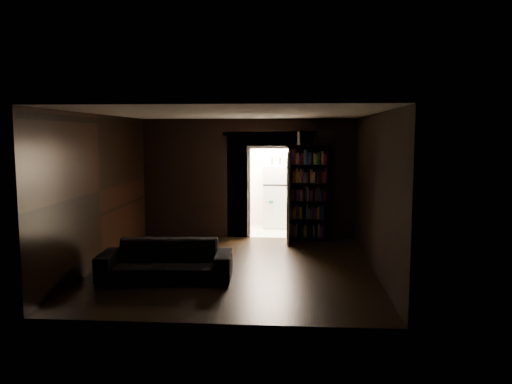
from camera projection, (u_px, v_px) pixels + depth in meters
ground at (235, 267)px, 9.15m from camera, size 5.50×5.50×0.00m
room_walls at (240, 172)px, 10.02m from camera, size 5.02×5.61×2.84m
kitchen_alcove at (271, 182)px, 12.81m from camera, size 2.20×1.80×2.60m
sofa at (166, 254)px, 8.39m from camera, size 2.25×1.08×0.85m
bookshelf at (307, 193)px, 11.49m from camera, size 0.91×0.36×2.20m
refrigerator at (278, 196)px, 13.08m from camera, size 0.82×0.77×1.65m
door at (289, 197)px, 11.25m from camera, size 0.08×0.85×2.05m
figurine at (299, 138)px, 11.38m from camera, size 0.12×0.12×0.30m
bottles at (280, 159)px, 12.90m from camera, size 0.69×0.13×0.28m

